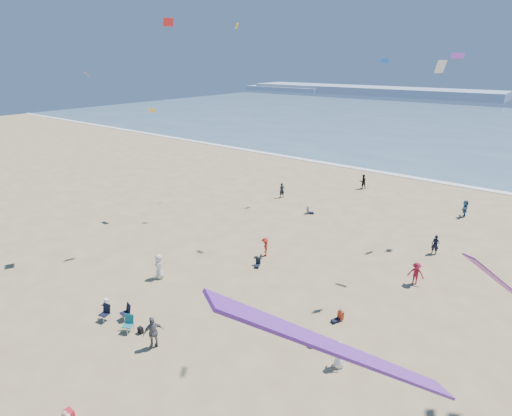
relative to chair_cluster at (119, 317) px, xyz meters
The scene contains 13 objects.
ground 5.41m from the chair_cluster, 35.66° to the right, with size 220.00×220.00×0.00m, color tan.
ocean 91.97m from the chair_cluster, 87.27° to the left, with size 220.00×100.00×0.06m, color #476B84.
surf_line 42.09m from the chair_cluster, 84.04° to the left, with size 220.00×1.20×0.08m, color white.
headland_far 175.89m from the chair_cluster, 108.44° to the left, with size 110.00×20.00×3.20m, color #7A8EA8.
headland_near 188.00m from the chair_cluster, 120.57° to the left, with size 40.00×14.00×2.00m, color #7A8EA8.
standing_flyers 14.30m from the chair_cluster, 57.19° to the left, with size 28.55×40.37×1.89m.
seated_group 7.88m from the chair_cluster, 45.72° to the left, with size 12.73×30.61×0.84m.
chair_cluster is the anchor object (origin of this frame).
white_tote 2.46m from the chair_cluster, 163.67° to the left, with size 0.35×0.20×0.40m, color silver.
black_backpack 1.73m from the chair_cluster, ahead, with size 0.30×0.22×0.38m, color black.
cooler 6.48m from the chair_cluster, 53.43° to the right, with size 0.45×0.30×0.30m, color red.
navy_bag 11.22m from the chair_cluster, 27.39° to the left, with size 0.28×0.18×0.34m, color black.
kites_aloft 21.79m from the chair_cluster, 33.94° to the left, with size 43.77×40.47×29.13m.
Camera 1 is at (13.93, -7.49, 14.58)m, focal length 28.00 mm.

